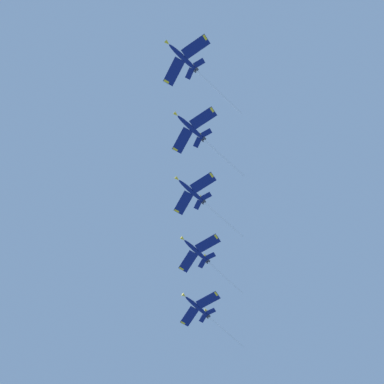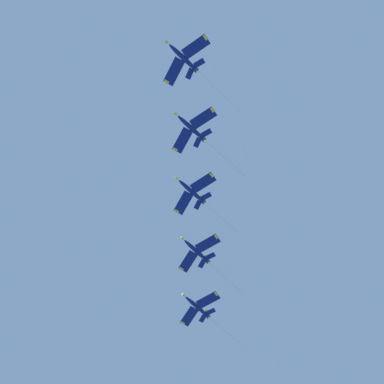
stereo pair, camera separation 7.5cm
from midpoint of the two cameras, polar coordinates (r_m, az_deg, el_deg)
jet_lead at (r=176.83m, az=-0.22°, el=13.40°), size 32.72×19.97×7.55m
jet_second at (r=181.71m, az=0.84°, el=5.98°), size 31.65×19.95×6.90m
jet_third at (r=188.91m, az=0.74°, el=-0.63°), size 31.47×19.93×7.20m
jet_fourth at (r=196.76m, az=1.00°, el=-6.77°), size 30.67×20.00×7.17m
jet_fifth at (r=208.66m, az=1.19°, el=-12.62°), size 31.64×19.98×6.99m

